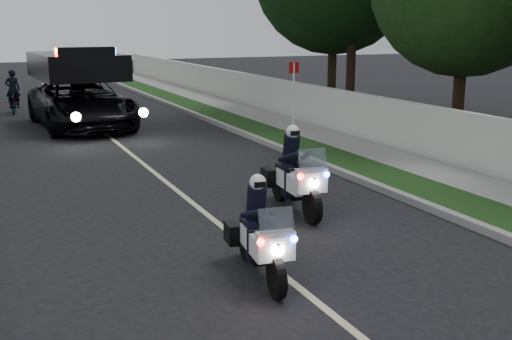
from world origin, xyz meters
The scene contains 15 objects.
ground centered at (0.00, 0.00, 0.00)m, with size 120.00×120.00×0.00m, color black.
curb_right centered at (4.10, 10.00, 0.07)m, with size 0.20×60.00×0.15m, color gray.
grass_verge centered at (4.80, 10.00, 0.08)m, with size 1.20×60.00×0.16m, color #193814.
sidewalk_right centered at (6.10, 10.00, 0.08)m, with size 1.40×60.00×0.16m, color gray.
property_wall centered at (7.10, 10.00, 0.75)m, with size 0.22×60.00×1.50m, color beige.
lane_marking centered at (0.00, 10.00, 0.00)m, with size 0.12×50.00×0.01m, color #BFB78C.
police_moto_left centered at (-0.32, 1.35, 0.00)m, with size 0.62×1.78×1.51m, color white, non-canonical shape.
police_moto_right centered at (1.66, 4.07, 0.00)m, with size 0.70×2.00×1.70m, color silver, non-canonical shape.
police_suv centered at (-0.48, 16.32, 0.00)m, with size 2.92×6.31×3.07m, color black.
bicycle centered at (-2.46, 21.25, 0.00)m, with size 0.63×1.81×0.95m, color black.
cyclist centered at (-2.46, 21.25, 0.00)m, with size 0.57×0.38×1.59m, color black.
sign_post centered at (6.00, 12.47, 0.00)m, with size 0.38×0.38×2.44m, color #B30D0C, non-canonical shape.
tree_right_b centered at (9.56, 8.44, 0.00)m, with size 5.67×5.67×9.44m, color #1E4216, non-canonical shape.
tree_right_c centered at (9.71, 16.16, 0.00)m, with size 6.62×6.62×11.04m, color #143511, non-canonical shape.
tree_right_d centered at (9.65, 14.64, 0.00)m, with size 8.27×8.27×13.78m, color #163A13, non-canonical shape.
Camera 1 is at (-3.86, -6.38, 3.58)m, focal length 43.79 mm.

